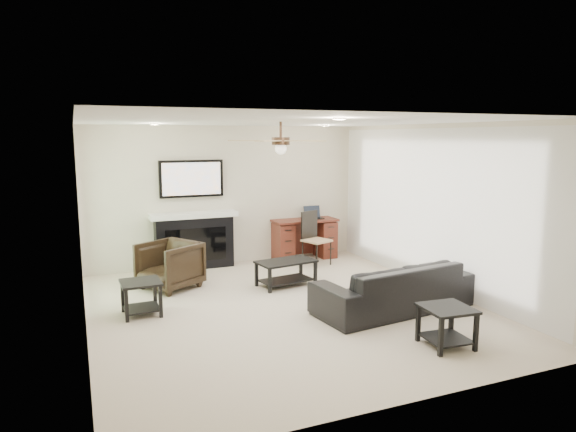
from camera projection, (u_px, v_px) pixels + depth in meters
name	position (u px, v px, depth m)	size (l,w,h in m)	color
room_shell	(294.00, 184.00, 6.85)	(5.50, 5.54, 2.52)	#BBAD97
sofa	(394.00, 287.00, 6.86)	(2.19, 0.86, 0.64)	black
armchair	(170.00, 265.00, 7.83)	(0.78, 0.80, 0.73)	black
coffee_table	(286.00, 273.00, 8.00)	(0.90, 0.50, 0.40)	black
end_table_near	(446.00, 327.00, 5.68)	(0.52, 0.52, 0.45)	black
end_table_left	(141.00, 298.00, 6.68)	(0.50, 0.50, 0.45)	black
fireplace_unit	(194.00, 215.00, 8.93)	(1.52, 0.34, 1.91)	black
desk	(304.00, 239.00, 9.77)	(1.22, 0.56, 0.76)	#431910
desk_chair	(317.00, 239.00, 9.25)	(0.42, 0.44, 0.97)	black
laptop	(314.00, 213.00, 9.75)	(0.33, 0.24, 0.23)	black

